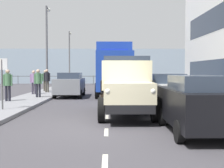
% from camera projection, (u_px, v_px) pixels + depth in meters
% --- Properties ---
extents(ground_plane, '(80.00, 80.00, 0.00)m').
position_uv_depth(ground_plane, '(108.00, 97.00, 20.35)').
color(ground_plane, '#423F44').
extents(sidewalk_left, '(2.48, 38.53, 0.15)m').
position_uv_depth(sidewalk_left, '(178.00, 96.00, 20.39)').
color(sidewalk_left, gray).
rests_on(sidewalk_left, ground_plane).
extents(sidewalk_right, '(2.48, 38.53, 0.15)m').
position_uv_depth(sidewalk_right, '(38.00, 96.00, 20.30)').
color(sidewalk_right, gray).
rests_on(sidewalk_right, ground_plane).
extents(road_centreline_markings, '(0.12, 33.58, 0.01)m').
position_uv_depth(road_centreline_markings, '(108.00, 99.00, 19.45)').
color(road_centreline_markings, silver).
rests_on(road_centreline_markings, ground_plane).
extents(sea_horizon, '(80.00, 0.80, 5.00)m').
position_uv_depth(sea_horizon, '(109.00, 66.00, 42.47)').
color(sea_horizon, '#8C9EAD').
rests_on(sea_horizon, ground_plane).
extents(seawall_railing, '(28.08, 0.08, 1.20)m').
position_uv_depth(seawall_railing, '(108.00, 78.00, 38.95)').
color(seawall_railing, '#4C5156').
rests_on(seawall_railing, ground_plane).
extents(truck_vintage_cream, '(2.17, 5.64, 2.43)m').
position_uv_depth(truck_vintage_cream, '(126.00, 88.00, 11.83)').
color(truck_vintage_cream, black).
rests_on(truck_vintage_cream, ground_plane).
extents(lorry_cargo_blue, '(2.58, 8.20, 3.87)m').
position_uv_depth(lorry_cargo_blue, '(114.00, 68.00, 22.16)').
color(lorry_cargo_blue, '#193899').
rests_on(lorry_cargo_blue, ground_plane).
extents(car_black_kerbside_near, '(1.77, 3.97, 1.72)m').
position_uv_depth(car_black_kerbside_near, '(196.00, 103.00, 8.70)').
color(car_black_kerbside_near, black).
rests_on(car_black_kerbside_near, ground_plane).
extents(car_white_kerbside_1, '(1.85, 4.11, 1.72)m').
position_uv_depth(car_white_kerbside_1, '(164.00, 91.00, 13.72)').
color(car_white_kerbside_1, white).
rests_on(car_white_kerbside_1, ground_plane).
extents(car_grey_oppositeside_0, '(1.90, 4.01, 1.72)m').
position_uv_depth(car_grey_oppositeside_0, '(70.00, 84.00, 20.70)').
color(car_grey_oppositeside_0, slate).
rests_on(car_grey_oppositeside_0, ground_plane).
extents(pedestrian_with_bag, '(0.53, 0.34, 1.79)m').
position_uv_depth(pedestrian_with_bag, '(8.00, 82.00, 16.43)').
color(pedestrian_with_bag, black).
rests_on(pedestrian_with_bag, sidewalk_right).
extents(pedestrian_couple_b, '(0.53, 0.34, 1.80)m').
position_uv_depth(pedestrian_couple_b, '(38.00, 81.00, 18.88)').
color(pedestrian_couple_b, black).
rests_on(pedestrian_couple_b, sidewalk_right).
extents(pedestrian_couple_a, '(0.53, 0.34, 1.73)m').
position_uv_depth(pedestrian_couple_a, '(34.00, 80.00, 21.32)').
color(pedestrian_couple_a, '#383342').
rests_on(pedestrian_couple_a, sidewalk_right).
extents(pedestrian_near_railing, '(0.53, 0.34, 1.82)m').
position_uv_depth(pedestrian_near_railing, '(47.00, 79.00, 23.16)').
color(pedestrian_near_railing, '#4C473D').
rests_on(pedestrian_near_railing, sidewalk_right).
extents(pedestrian_strolling, '(0.53, 0.34, 1.75)m').
position_uv_depth(pedestrian_strolling, '(45.00, 79.00, 24.69)').
color(pedestrian_strolling, '#4C473D').
rests_on(pedestrian_strolling, sidewalk_right).
extents(lamp_post_promenade, '(0.32, 1.14, 6.93)m').
position_uv_depth(lamp_post_promenade, '(47.00, 41.00, 23.80)').
color(lamp_post_promenade, '#59595B').
rests_on(lamp_post_promenade, sidewalk_right).
extents(lamp_post_far, '(0.32, 1.14, 6.47)m').
position_uv_depth(lamp_post_far, '(70.00, 53.00, 35.70)').
color(lamp_post_far, '#59595B').
rests_on(lamp_post_far, sidewalk_right).
extents(street_sign, '(0.50, 0.07, 2.25)m').
position_uv_depth(street_sign, '(2.00, 75.00, 12.91)').
color(street_sign, '#4C4C4C').
rests_on(street_sign, sidewalk_right).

